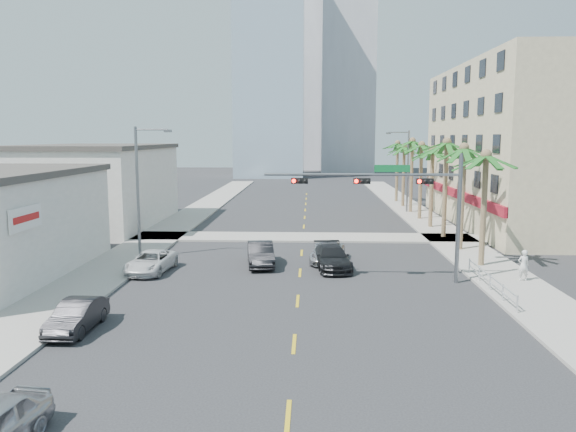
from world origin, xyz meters
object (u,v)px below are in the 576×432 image
object	(u,v)px
car_lane_center	(328,253)
traffic_signal_mast	(402,195)
pedestrian	(523,265)
car_parked_mid	(77,316)
car_parked_far	(151,262)
car_lane_right	(332,258)
car_lane_left	(261,254)

from	to	relation	value
car_lane_center	traffic_signal_mast	bearing A→B (deg)	-46.29
pedestrian	car_parked_mid	bearing A→B (deg)	15.46
traffic_signal_mast	pedestrian	bearing A→B (deg)	1.06
car_parked_far	car_lane_right	distance (m)	11.30
traffic_signal_mast	car_lane_right	bearing A→B (deg)	139.75
car_lane_right	car_lane_center	bearing A→B (deg)	89.40
car_lane_right	pedestrian	world-z (taller)	pedestrian
car_parked_mid	car_lane_center	bearing A→B (deg)	51.87
car_parked_far	car_lane_left	world-z (taller)	car_lane_left
traffic_signal_mast	car_lane_right	world-z (taller)	traffic_signal_mast
car_parked_far	car_parked_mid	bearing A→B (deg)	-86.01
car_lane_left	car_parked_far	bearing A→B (deg)	-170.43
car_parked_mid	pedestrian	bearing A→B (deg)	22.59
car_parked_mid	car_lane_right	xyz separation A→B (m)	(11.40, 11.97, 0.06)
traffic_signal_mast	car_parked_mid	bearing A→B (deg)	-149.99
traffic_signal_mast	car_parked_mid	distance (m)	18.08
car_lane_left	pedestrian	xyz separation A→B (m)	(15.40, -3.80, 0.28)
car_parked_far	pedestrian	distance (m)	22.08
pedestrian	traffic_signal_mast	bearing A→B (deg)	-5.33
car_parked_far	car_lane_center	xyz separation A→B (m)	(11.01, 3.27, -0.01)
car_lane_right	car_lane_left	bearing A→B (deg)	164.15
pedestrian	car_lane_center	bearing A→B (deg)	-30.73
car_lane_center	car_lane_right	size ratio (longest dim) A/B	0.92
car_lane_right	pedestrian	distance (m)	11.23
car_parked_far	car_lane_right	world-z (taller)	car_lane_right
car_parked_far	car_lane_left	distance (m)	6.94
car_parked_mid	car_lane_right	distance (m)	16.53
car_lane_left	car_lane_right	xyz separation A→B (m)	(4.60, -0.72, -0.03)
pedestrian	car_lane_left	bearing A→B (deg)	-20.24
car_lane_right	pedestrian	bearing A→B (deg)	-22.81
traffic_signal_mast	car_lane_right	xyz separation A→B (m)	(-3.78, 3.20, -4.33)
traffic_signal_mast	car_lane_center	bearing A→B (deg)	128.03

